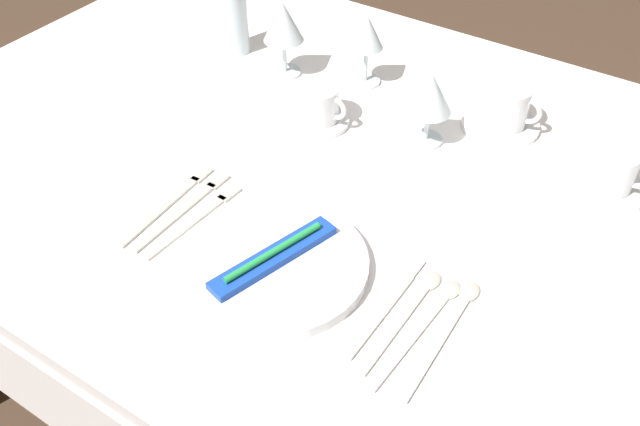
% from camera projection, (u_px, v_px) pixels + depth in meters
% --- Properties ---
extents(ground_plane, '(6.00, 6.00, 0.00)m').
position_uv_depth(ground_plane, '(362.00, 425.00, 1.69)').
color(ground_plane, '#4C3828').
extents(dining_table, '(1.80, 1.11, 0.74)m').
position_uv_depth(dining_table, '(376.00, 217.00, 1.25)').
color(dining_table, white).
rests_on(dining_table, ground).
extents(dinner_plate, '(0.27, 0.27, 0.02)m').
position_uv_depth(dinner_plate, '(274.00, 265.00, 1.04)').
color(dinner_plate, white).
rests_on(dinner_plate, dining_table).
extents(toothbrush_package, '(0.09, 0.21, 0.02)m').
position_uv_depth(toothbrush_package, '(274.00, 256.00, 1.03)').
color(toothbrush_package, blue).
rests_on(toothbrush_package, dinner_plate).
extents(fork_outer, '(0.03, 0.21, 0.00)m').
position_uv_depth(fork_outer, '(198.00, 217.00, 1.12)').
color(fork_outer, beige).
rests_on(fork_outer, dining_table).
extents(fork_inner, '(0.02, 0.22, 0.00)m').
position_uv_depth(fork_inner, '(186.00, 207.00, 1.14)').
color(fork_inner, beige).
rests_on(fork_inner, dining_table).
extents(fork_salad, '(0.03, 0.22, 0.00)m').
position_uv_depth(fork_salad, '(171.00, 201.00, 1.15)').
color(fork_salad, beige).
rests_on(fork_salad, dining_table).
extents(dinner_knife, '(0.02, 0.21, 0.00)m').
position_uv_depth(dinner_knife, '(384.00, 308.00, 0.98)').
color(dinner_knife, beige).
rests_on(dinner_knife, dining_table).
extents(spoon_soup, '(0.03, 0.21, 0.01)m').
position_uv_depth(spoon_soup, '(410.00, 307.00, 0.98)').
color(spoon_soup, beige).
rests_on(spoon_soup, dining_table).
extents(spoon_dessert, '(0.03, 0.23, 0.01)m').
position_uv_depth(spoon_dessert, '(427.00, 319.00, 0.97)').
color(spoon_dessert, beige).
rests_on(spoon_dessert, dining_table).
extents(spoon_tea, '(0.03, 0.23, 0.01)m').
position_uv_depth(spoon_tea, '(450.00, 323.00, 0.96)').
color(spoon_tea, beige).
rests_on(spoon_tea, dining_table).
extents(saucer_left, '(0.12, 0.12, 0.01)m').
position_uv_depth(saucer_left, '(316.00, 120.00, 1.32)').
color(saucer_left, white).
rests_on(saucer_left, dining_table).
extents(coffee_cup_left, '(0.11, 0.08, 0.06)m').
position_uv_depth(coffee_cup_left, '(317.00, 103.00, 1.29)').
color(coffee_cup_left, white).
rests_on(coffee_cup_left, saucer_left).
extents(saucer_right, '(0.14, 0.14, 0.01)m').
position_uv_depth(saucer_right, '(604.00, 187.00, 1.17)').
color(saucer_right, white).
rests_on(saucer_right, dining_table).
extents(coffee_cup_right, '(0.11, 0.08, 0.07)m').
position_uv_depth(coffee_cup_right, '(611.00, 169.00, 1.15)').
color(coffee_cup_right, white).
rests_on(coffee_cup_right, saucer_right).
extents(saucer_far, '(0.14, 0.14, 0.01)m').
position_uv_depth(saucer_far, '(500.00, 125.00, 1.31)').
color(saucer_far, white).
rests_on(saucer_far, dining_table).
extents(coffee_cup_far, '(0.11, 0.09, 0.07)m').
position_uv_depth(coffee_cup_far, '(505.00, 105.00, 1.28)').
color(coffee_cup_far, white).
rests_on(coffee_cup_far, saucer_far).
extents(wine_glass_centre, '(0.08, 0.08, 0.14)m').
position_uv_depth(wine_glass_centre, '(430.00, 95.00, 1.22)').
color(wine_glass_centre, silver).
rests_on(wine_glass_centre, dining_table).
extents(wine_glass_left, '(0.08, 0.08, 0.15)m').
position_uv_depth(wine_glass_left, '(283.00, 24.00, 1.38)').
color(wine_glass_left, silver).
rests_on(wine_glass_left, dining_table).
extents(wine_glass_right, '(0.06, 0.06, 0.14)m').
position_uv_depth(wine_glass_right, '(367.00, 36.00, 1.36)').
color(wine_glass_right, silver).
rests_on(wine_glass_right, dining_table).
extents(drink_tumbler, '(0.06, 0.06, 0.14)m').
position_uv_depth(drink_tumbler, '(233.00, 20.00, 1.48)').
color(drink_tumbler, silver).
rests_on(drink_tumbler, dining_table).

